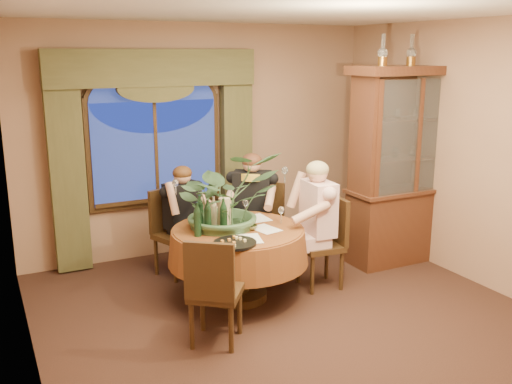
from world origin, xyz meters
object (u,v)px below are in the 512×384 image
china_cabinet (404,166)px  stoneware_vase (225,213)px  person_pink (318,225)px  person_back (183,220)px  person_scarf (252,210)px  chair_front_left (216,290)px  oil_lamp_right (439,50)px  chair_back_right (263,227)px  oil_lamp_center (412,50)px  wine_bottle_4 (208,217)px  chair_back (177,234)px  wine_bottle_3 (200,211)px  dining_table (238,264)px  olive_bowl (250,227)px  wine_bottle_1 (224,215)px  centerpiece_plant (225,162)px  oil_lamp_left (383,50)px  chair_right (320,244)px  wine_bottle_2 (214,213)px  wine_bottle_0 (197,219)px

china_cabinet → stoneware_vase: 2.35m
person_pink → person_back: (-1.14, 1.01, -0.06)m
person_scarf → chair_front_left: bearing=88.9°
oil_lamp_right → chair_back_right: bearing=165.1°
oil_lamp_center → person_scarf: bearing=160.9°
chair_back_right → wine_bottle_4: size_ratio=2.91×
oil_lamp_right → chair_back: oil_lamp_right is taller
wine_bottle_3 → wine_bottle_4: (-0.00, -0.22, 0.00)m
person_back → china_cabinet: bearing=147.9°
dining_table → olive_bowl: 0.42m
chair_back → wine_bottle_1: wine_bottle_1 is taller
centerpiece_plant → person_scarf: bearing=46.6°
person_back → stoneware_vase: 0.90m
person_scarf → wine_bottle_4: bearing=77.1°
stoneware_vase → person_back: bearing=100.5°
china_cabinet → person_pink: bearing=-169.0°
person_scarf → wine_bottle_3: person_scarf is taller
oil_lamp_left → person_pink: bearing=-164.6°
dining_table → chair_right: (0.91, -0.10, 0.10)m
chair_right → person_scarf: bearing=29.5°
chair_right → centerpiece_plant: (-0.99, 0.23, 0.93)m
oil_lamp_right → wine_bottle_2: bearing=-178.0°
oil_lamp_right → centerpiece_plant: bearing=-178.9°
wine_bottle_0 → wine_bottle_3: bearing=64.5°
olive_bowl → wine_bottle_0: bearing=175.9°
person_back → wine_bottle_1: bearing=79.9°
chair_back → wine_bottle_2: 0.93m
oil_lamp_right → oil_lamp_left: bearing=180.0°
chair_back_right → wine_bottle_2: (-0.86, -0.63, 0.44)m
oil_lamp_right → chair_back_right: size_ratio=0.35×
wine_bottle_0 → wine_bottle_3: (0.12, 0.26, 0.00)m
chair_front_left → wine_bottle_3: (0.22, 0.93, 0.44)m
person_pink → chair_back: bearing=56.4°
dining_table → wine_bottle_0: size_ratio=4.27×
chair_back → wine_bottle_0: size_ratio=2.91×
dining_table → wine_bottle_2: 0.59m
person_scarf → wine_bottle_0: person_scarf is taller
oil_lamp_right → wine_bottle_1: 3.22m
dining_table → wine_bottle_1: 0.57m
person_back → olive_bowl: person_back is taller
oil_lamp_center → chair_right: size_ratio=0.35×
person_scarf → wine_bottle_2: bearing=76.8°
dining_table → wine_bottle_0: wine_bottle_0 is taller
oil_lamp_center → centerpiece_plant: (-2.31, -0.05, -1.07)m
wine_bottle_4 → person_scarf: bearing=42.5°
oil_lamp_left → olive_bowl: bearing=-171.0°
chair_front_left → wine_bottle_0: wine_bottle_0 is taller
olive_bowl → centerpiece_plant: bearing=125.3°
olive_bowl → wine_bottle_0: size_ratio=0.45×
china_cabinet → oil_lamp_center: oil_lamp_center is taller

